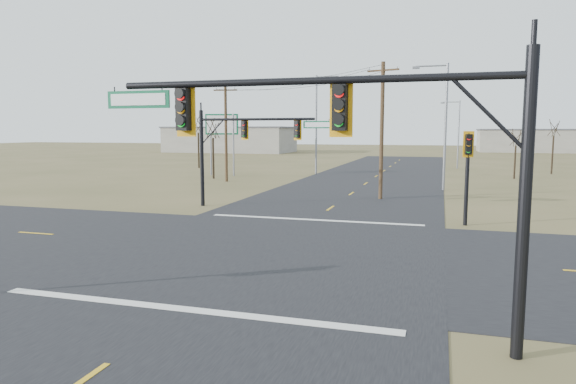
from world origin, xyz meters
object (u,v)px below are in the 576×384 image
object	(u,v)px
streetlight_a	(443,120)
bare_tree_a	(213,128)
utility_pole_far	(226,131)
mast_arm_far	(247,137)
mast_arm_near	(347,133)
highway_sign	(222,133)
streetlight_b	(457,131)
streetlight_c	(318,119)
bare_tree_c	(516,137)
bare_tree_d	(554,128)
utility_pole_near	(382,129)
bare_tree_b	(198,125)
pedestal_signal_ne	(468,158)

from	to	relation	value
streetlight_a	bare_tree_a	bearing A→B (deg)	162.23
utility_pole_far	mast_arm_far	bearing A→B (deg)	-62.06
mast_arm_near	highway_sign	bearing A→B (deg)	123.52
utility_pole_far	streetlight_b	bearing A→B (deg)	47.95
streetlight_c	bare_tree_c	xyz separation A→B (m)	(20.88, -0.36, -2.03)
mast_arm_far	streetlight_c	bearing A→B (deg)	110.49
mast_arm_near	streetlight_a	distance (m)	32.84
mast_arm_near	bare_tree_c	xyz separation A→B (m)	(9.40, 45.42, -0.65)
mast_arm_far	utility_pole_far	size ratio (longest dim) A/B	0.94
streetlight_b	bare_tree_d	bearing A→B (deg)	-26.75
utility_pole_near	streetlight_c	distance (m)	22.30
utility_pole_near	bare_tree_b	world-z (taller)	utility_pole_near
bare_tree_b	streetlight_b	bearing A→B (deg)	14.65
mast_arm_far	mast_arm_near	bearing A→B (deg)	-45.84
mast_arm_near	pedestal_signal_ne	world-z (taller)	mast_arm_near
streetlight_a	streetlight_c	distance (m)	18.85
mast_arm_far	streetlight_c	world-z (taller)	streetlight_c
utility_pole_near	bare_tree_b	size ratio (longest dim) A/B	1.37
bare_tree_c	streetlight_c	bearing A→B (deg)	179.00
bare_tree_a	bare_tree_d	xyz separation A→B (m)	(34.75, 15.96, 0.05)
mast_arm_far	highway_sign	size ratio (longest dim) A/B	1.31
mast_arm_near	utility_pole_far	distance (m)	38.71
mast_arm_near	mast_arm_far	bearing A→B (deg)	123.29
highway_sign	streetlight_a	distance (m)	24.37
utility_pole_far	bare_tree_b	xyz separation A→B (m)	(-10.80, 15.74, 0.84)
mast_arm_near	bare_tree_b	bearing A→B (deg)	125.83
streetlight_c	bare_tree_b	distance (m)	17.78
streetlight_c	bare_tree_a	xyz separation A→B (m)	(-9.02, -8.93, -1.07)
bare_tree_c	bare_tree_d	size ratio (longest dim) A/B	0.83
bare_tree_c	mast_arm_far	bearing A→B (deg)	-125.87
bare_tree_a	bare_tree_b	bearing A→B (deg)	121.98
streetlight_b	bare_tree_c	bearing A→B (deg)	-64.99
streetlight_a	bare_tree_d	size ratio (longest dim) A/B	1.60
utility_pole_near	bare_tree_a	world-z (taller)	utility_pole_near
utility_pole_far	bare_tree_a	distance (m)	3.62
streetlight_a	utility_pole_near	bearing A→B (deg)	-127.85
mast_arm_far	pedestal_signal_ne	bearing A→B (deg)	5.75
utility_pole_near	bare_tree_a	bearing A→B (deg)	148.65
bare_tree_a	bare_tree_c	size ratio (longest dim) A/B	1.21
streetlight_a	bare_tree_c	xyz separation A→B (m)	(7.27, 12.66, -1.60)
utility_pole_far	bare_tree_a	bearing A→B (deg)	135.24
mast_arm_far	utility_pole_far	bearing A→B (deg)	134.78
highway_sign	utility_pole_far	bearing A→B (deg)	-77.63
pedestal_signal_ne	streetlight_a	bearing A→B (deg)	80.89
streetlight_a	bare_tree_b	size ratio (longest dim) A/B	1.46
utility_pole_far	utility_pole_near	bearing A→B (deg)	-28.70
utility_pole_far	bare_tree_c	world-z (taller)	utility_pole_far
utility_pole_near	bare_tree_b	bearing A→B (deg)	137.52
utility_pole_far	highway_sign	distance (m)	6.72
mast_arm_far	utility_pole_far	distance (m)	17.43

